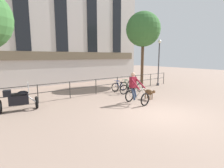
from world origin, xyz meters
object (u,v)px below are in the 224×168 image
Objects in this scene: parked_bicycle_near_lamp at (119,88)px; parked_bicycle_mid_right at (135,86)px; dog at (149,92)px; parked_bicycle_mid_left at (128,87)px; parked_motorcycle at (18,99)px; cyclist_with_bike at (135,90)px; street_lamp at (159,60)px.

parked_bicycle_mid_right is (1.54, -0.00, -0.00)m from parked_bicycle_near_lamp.
parked_bicycle_mid_left is (0.50, 2.46, -0.06)m from dog.
parked_bicycle_mid_left is 0.77m from parked_bicycle_mid_right.
parked_motorcycle reaches higher than parked_bicycle_mid_left.
cyclist_with_bike is 1.45× the size of parked_bicycle_near_lamp.
parked_bicycle_near_lamp is (1.06, 2.58, -0.41)m from cyclist_with_bike.
dog is 0.86× the size of parked_bicycle_mid_right.
dog is 7.03m from parked_motorcycle.
parked_bicycle_near_lamp is (-0.27, 2.46, -0.06)m from dog.
parked_motorcycle is 1.48× the size of parked_bicycle_near_lamp.
street_lamp is at bearing -77.28° from parked_motorcycle.
dog is 2.52m from parked_bicycle_mid_left.
parked_bicycle_near_lamp and parked_bicycle_mid_left have the same top height.
parked_bicycle_mid_right is at bearing -172.57° from parked_bicycle_mid_left.
parked_bicycle_near_lamp is 0.99× the size of parked_bicycle_mid_left.
parked_motorcycle is 11.26m from street_lamp.
street_lamp is (11.13, 0.53, 1.66)m from parked_motorcycle.
parked_bicycle_near_lamp is at bearing 99.03° from dog.
dog is 2.77m from parked_bicycle_mid_right.
parked_motorcycle is 7.91m from parked_bicycle_mid_right.
cyclist_with_bike is at bearing 73.60° from parked_bicycle_near_lamp.
cyclist_with_bike reaches higher than parked_bicycle_near_lamp.
street_lamp reaches higher than dog.
cyclist_with_bike is at bearing 46.82° from parked_bicycle_mid_right.
parked_bicycle_near_lamp and parked_bicycle_mid_right have the same top height.
parked_bicycle_mid_left is 1.05× the size of parked_bicycle_mid_right.
parked_motorcycle is at bearing 151.83° from cyclist_with_bike.
parked_bicycle_mid_left is at bearing 81.37° from dog.
parked_bicycle_mid_left is at bearing -173.95° from parked_bicycle_near_lamp.
parked_bicycle_near_lamp is at bearing 2.07° from parked_bicycle_mid_right.
cyclist_with_bike is 3.68m from parked_bicycle_mid_right.
cyclist_with_bike reaches higher than parked_bicycle_mid_right.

